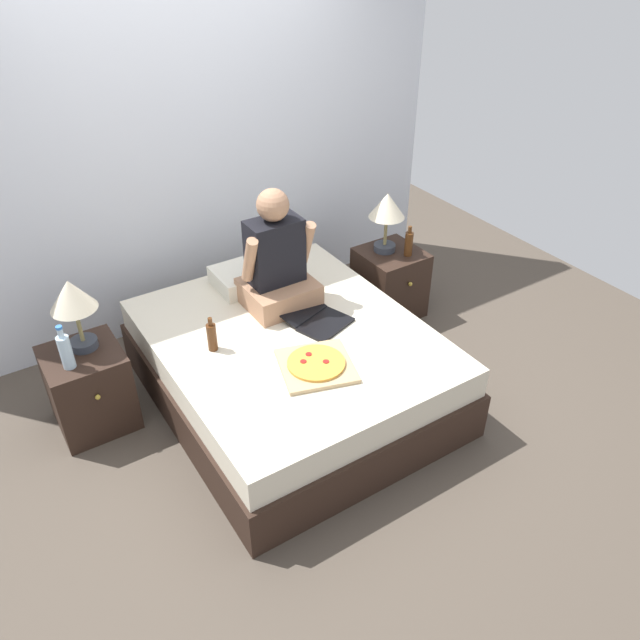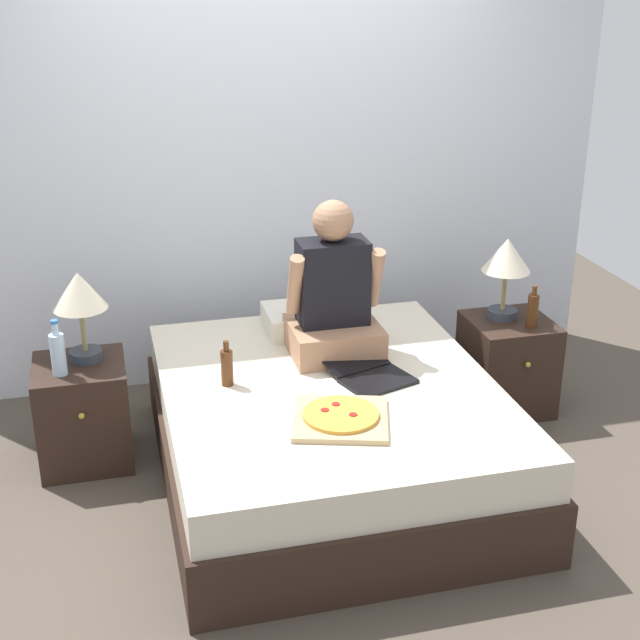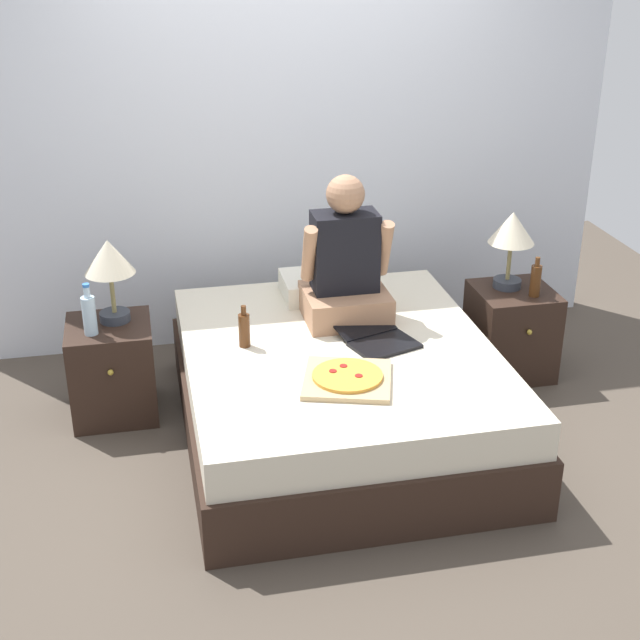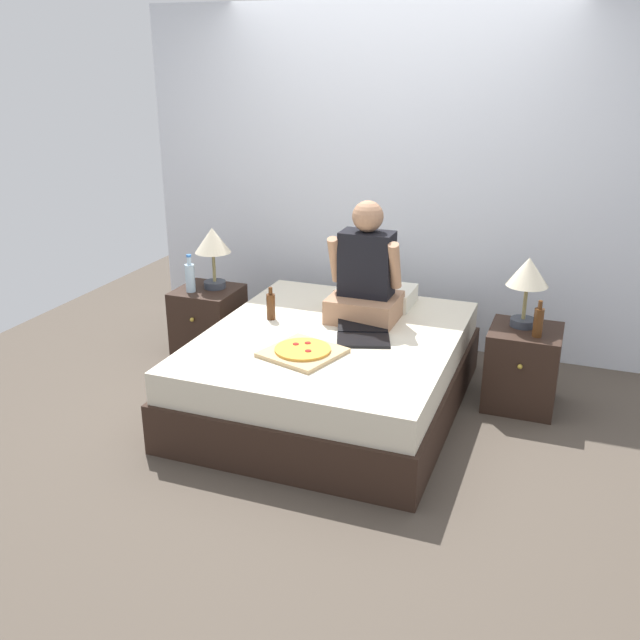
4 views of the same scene
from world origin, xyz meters
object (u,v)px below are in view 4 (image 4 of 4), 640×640
Objects in this scene: beer_bottle at (538,322)px; pizza_box at (303,352)px; water_bottle at (190,277)px; nightstand_right at (522,367)px; bed at (331,371)px; laptop at (363,334)px; lamp_on_right_nightstand at (528,277)px; nightstand_left at (209,322)px; lamp_on_left_nightstand at (213,245)px; beer_bottle_on_bed at (271,306)px; person_seated at (366,277)px.

beer_bottle is 1.45m from pizza_box.
nightstand_right is (2.35, 0.09, -0.37)m from water_bottle.
laptop is (0.20, 0.01, 0.27)m from bed.
bed is 3.60× the size of nightstand_right.
nightstand_right is (1.14, 0.45, 0.01)m from bed.
lamp_on_right_nightstand is (1.11, 0.50, 0.60)m from bed.
water_bottle is at bearing 148.09° from pizza_box.
nightstand_left is 1.39m from pizza_box.
lamp_on_left_nightstand reaches higher than beer_bottle.
bed is 1.35m from lamp_on_left_nightstand.
nightstand_right is (2.23, -0.05, -0.59)m from lamp_on_left_nightstand.
nightstand_left is at bearing -178.72° from lamp_on_right_nightstand.
water_bottle reaches higher than nightstand_right.
lamp_on_left_nightstand is 2.05× the size of beer_bottle_on_bed.
water_bottle is at bearing -131.65° from nightstand_left.
beer_bottle is at bearing 18.62° from laptop.
beer_bottle_on_bed is at bearing -171.58° from beer_bottle.
lamp_on_left_nightstand is 2.20m from lamp_on_right_nightstand.
lamp_on_left_nightstand is 1.96× the size of beer_bottle.
laptop is (-0.93, -0.44, 0.26)m from nightstand_right.
nightstand_left is 1.90× the size of water_bottle.
bed is at bearing -163.67° from beer_bottle.
nightstand_right is at bearing -1.28° from lamp_on_left_nightstand.
pizza_box is at bearing -150.15° from beer_bottle.
beer_bottle is at bearing -0.24° from water_bottle.
pizza_box is 2.27× the size of beer_bottle_on_bed.
laptop is (-1.00, -0.34, -0.10)m from beer_bottle.
lamp_on_left_nightstand is 1.42m from laptop.
person_seated is (-1.10, -0.01, 0.17)m from beer_bottle.
laptop reaches higher than nightstand_right.
nightstand_left is 0.67× the size of person_seated.
lamp_on_left_nightstand is at bearing 180.00° from lamp_on_right_nightstand.
pizza_box is at bearing -102.44° from person_seated.
laptop is at bearing -13.81° from water_bottle.
bed is 2.41× the size of person_seated.
pizza_box is (1.17, -0.73, -0.12)m from water_bottle.
water_bottle reaches higher than pizza_box.
lamp_on_left_nightstand reaches higher than laptop.
pizza_box is at bearing -39.60° from lamp_on_left_nightstand.
water_bottle is 2.38m from nightstand_right.
person_seated is 3.55× the size of beer_bottle_on_bed.
beer_bottle is 1.69m from beer_bottle_on_bed.
water_bottle is 0.53× the size of nightstand_right.
lamp_on_right_nightstand is at bearing 1.28° from nightstand_left.
bed is at bearing -155.54° from lamp_on_right_nightstand.
laptop is (-0.90, -0.49, -0.33)m from lamp_on_right_nightstand.
person_seated is (-1.00, -0.16, -0.06)m from lamp_on_right_nightstand.
nightstand_right is at bearing -59.07° from lamp_on_right_nightstand.
lamp_on_left_nightstand is 1.22m from person_seated.
beer_bottle is (2.34, -0.10, 0.36)m from nightstand_left.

